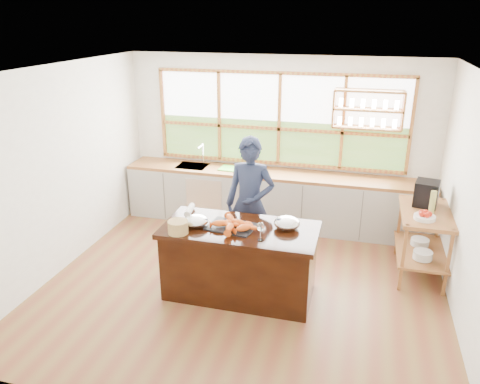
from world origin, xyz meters
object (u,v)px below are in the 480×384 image
(island, at_px, (240,261))
(wicker_basket, at_px, (178,227))
(espresso_machine, at_px, (426,193))
(cook, at_px, (250,204))

(island, xyz_separation_m, wicker_basket, (-0.65, -0.32, 0.52))
(espresso_machine, xyz_separation_m, wicker_basket, (-2.84, -1.64, -0.09))
(island, relative_size, cook, 1.02)
(wicker_basket, bearing_deg, espresso_machine, 29.93)
(island, relative_size, espresso_machine, 5.55)
(island, xyz_separation_m, espresso_machine, (2.19, 1.31, 0.61))
(island, relative_size, wicker_basket, 7.84)
(island, distance_m, espresso_machine, 2.63)
(cook, distance_m, espresso_machine, 2.33)
(espresso_machine, distance_m, wicker_basket, 3.28)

